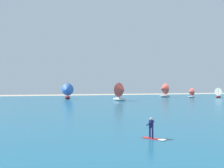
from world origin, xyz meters
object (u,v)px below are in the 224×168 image
sailboat_heeled_over (219,93)px  sailboat_far_right (163,90)px  sailboat_leading (121,92)px  sailboat_outermost (191,93)px  kitesurfer (153,131)px  sailboat_anchored_offshore (67,91)px

sailboat_heeled_over → sailboat_far_right: 17.79m
sailboat_leading → sailboat_far_right: sailboat_leading is taller
sailboat_outermost → sailboat_far_right: sailboat_far_right is taller
kitesurfer → sailboat_outermost: bearing=55.4°
sailboat_outermost → sailboat_heeled_over: bearing=-8.6°
sailboat_leading → sailboat_far_right: size_ratio=1.02×
kitesurfer → sailboat_heeled_over: 69.89m
sailboat_heeled_over → sailboat_anchored_offshore: bearing=173.6°
sailboat_leading → sailboat_heeled_over: 36.31m
kitesurfer → sailboat_anchored_offshore: 57.64m
sailboat_heeled_over → sailboat_anchored_offshore: sailboat_anchored_offshore is taller
sailboat_outermost → sailboat_far_right: 8.66m
sailboat_outermost → sailboat_heeled_over: 9.63m
sailboat_leading → sailboat_outermost: size_ratio=1.53×
sailboat_leading → sailboat_heeled_over: (35.50, 7.57, -0.79)m
kitesurfer → sailboat_anchored_offshore: sailboat_anchored_offshore is taller
kitesurfer → sailboat_far_right: size_ratio=0.36×
sailboat_heeled_over → sailboat_anchored_offshore: (-48.32, 5.43, 0.72)m
sailboat_leading → sailboat_heeled_over: bearing=12.0°
kitesurfer → sailboat_far_right: bearing=62.9°
kitesurfer → sailboat_anchored_offshore: (-1.81, 57.58, 1.75)m
sailboat_leading → sailboat_outermost: 27.51m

